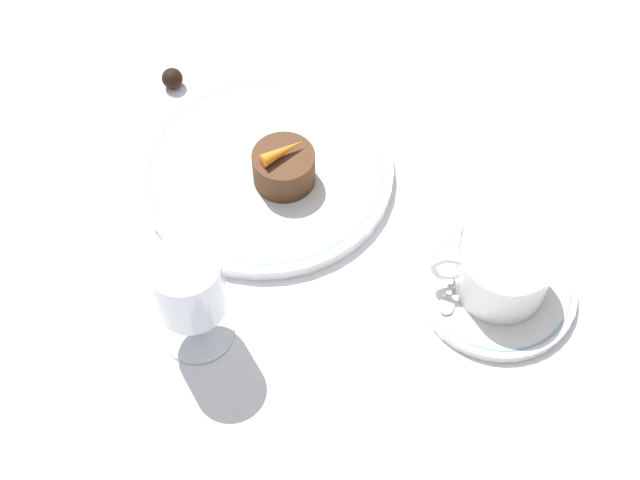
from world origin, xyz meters
TOP-DOWN VIEW (x-y plane):
  - ground_plane at (0.00, 0.00)m, footprint 3.00×3.00m
  - dinner_plate at (0.01, -0.02)m, footprint 0.27×0.27m
  - saucer at (-0.23, 0.11)m, footprint 0.15×0.15m
  - coffee_cup at (-0.23, 0.11)m, footprint 0.11×0.09m
  - spoon at (-0.18, 0.11)m, footprint 0.03×0.11m
  - wine_glass at (0.05, 0.17)m, footprint 0.07×0.07m
  - fork at (-0.18, -0.00)m, footprint 0.04×0.19m
  - dessert_cake at (-0.01, -0.01)m, footprint 0.06×0.06m
  - carrot_garnish at (-0.01, -0.01)m, footprint 0.05×0.04m
  - chocolate_truffle at (0.12, -0.15)m, footprint 0.02×0.02m

SIDE VIEW (x-z plane):
  - ground_plane at x=0.00m, z-range 0.00..0.00m
  - fork at x=-0.18m, z-range 0.00..0.01m
  - saucer at x=-0.23m, z-range 0.00..0.01m
  - dinner_plate at x=0.01m, z-range 0.00..0.02m
  - chocolate_truffle at x=0.12m, z-range 0.00..0.02m
  - spoon at x=-0.18m, z-range 0.01..0.01m
  - dessert_cake at x=-0.01m, z-range 0.01..0.05m
  - coffee_cup at x=-0.23m, z-range 0.01..0.06m
  - carrot_garnish at x=-0.01m, z-range 0.05..0.07m
  - wine_glass at x=0.05m, z-range 0.02..0.14m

